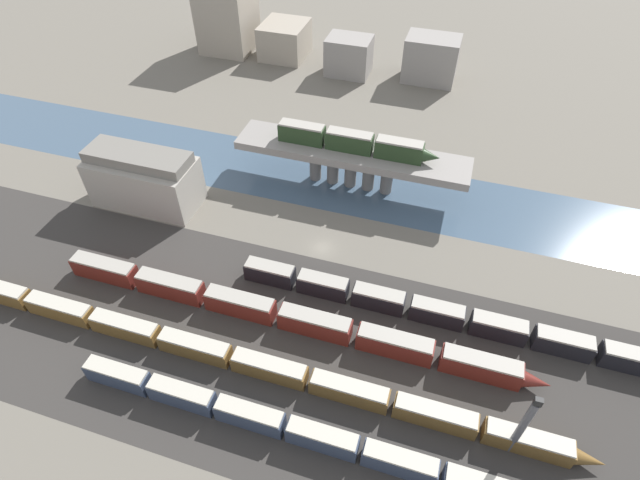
{
  "coord_description": "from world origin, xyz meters",
  "views": [
    {
      "loc": [
        19.8,
        -64.98,
        69.87
      ],
      "look_at": [
        0.0,
        -1.56,
        3.7
      ],
      "focal_mm": 28.0,
      "sensor_mm": 36.0,
      "label": 1
    }
  ],
  "objects": [
    {
      "name": "ground_plane",
      "position": [
        0.0,
        0.0,
        0.0
      ],
      "size": [
        400.0,
        400.0,
        0.0
      ],
      "primitive_type": "plane",
      "color": "#666056"
    },
    {
      "name": "railbed_yard",
      "position": [
        0.0,
        -24.0,
        0.0
      ],
      "size": [
        280.0,
        42.0,
        0.01
      ],
      "primitive_type": "cube",
      "color": "#33302D",
      "rests_on": "ground"
    },
    {
      "name": "river_water",
      "position": [
        0.0,
        20.87,
        0.0
      ],
      "size": [
        320.0,
        20.2,
        0.01
      ],
      "primitive_type": "cube",
      "color": "#3D5166",
      "rests_on": "ground"
    },
    {
      "name": "bridge",
      "position": [
        -0.0,
        20.87,
        7.32
      ],
      "size": [
        49.95,
        9.67,
        9.25
      ],
      "color": "gray",
      "rests_on": "ground"
    },
    {
      "name": "train_on_bridge",
      "position": [
        0.58,
        20.87,
        11.28
      ],
      "size": [
        34.2,
        3.13,
        4.15
      ],
      "color": "#23381E",
      "rests_on": "bridge"
    },
    {
      "name": "train_yard_near",
      "position": [
        17.86,
        -36.78,
        1.82
      ],
      "size": [
        89.66,
        2.61,
        3.7
      ],
      "color": "#2D384C",
      "rests_on": "ground"
    },
    {
      "name": "train_yard_mid",
      "position": [
        -4.58,
        -28.7,
        1.67
      ],
      "size": [
        105.28,
        2.75,
        3.4
      ],
      "color": "brown",
      "rests_on": "ground"
    },
    {
      "name": "train_yard_far",
      "position": [
        -0.72,
        -18.88,
        1.98
      ],
      "size": [
        83.58,
        3.04,
        4.02
      ],
      "color": "#5B1E19",
      "rests_on": "ground"
    },
    {
      "name": "train_yard_outer",
      "position": [
        24.6,
        -10.57,
        1.86
      ],
      "size": [
        72.59,
        2.98,
        3.78
      ],
      "color": "black",
      "rests_on": "ground"
    },
    {
      "name": "warehouse_building",
      "position": [
        -39.49,
        2.56,
        5.97
      ],
      "size": [
        21.95,
        10.43,
        12.56
      ],
      "color": "#9E998E",
      "rests_on": "ground"
    },
    {
      "name": "signal_tower",
      "position": [
        36.4,
        -29.59,
        6.89
      ],
      "size": [
        1.01,
        1.01,
        14.13
      ],
      "color": "#4C4C51",
      "rests_on": "ground"
    },
    {
      "name": "city_block_far_left",
      "position": [
        -54.71,
        77.2,
        11.48
      ],
      "size": [
        15.4,
        15.1,
        22.97
      ],
      "primitive_type": "cube",
      "color": "gray",
      "rests_on": "ground"
    },
    {
      "name": "city_block_left",
      "position": [
        -36.22,
        77.72,
        5.02
      ],
      "size": [
        13.31,
        14.4,
        10.04
      ],
      "primitive_type": "cube",
      "color": "gray",
      "rests_on": "ground"
    },
    {
      "name": "city_block_center",
      "position": [
        -14.22,
        72.13,
        5.35
      ],
      "size": [
        12.66,
        9.6,
        10.69
      ],
      "primitive_type": "cube",
      "color": "gray",
      "rests_on": "ground"
    },
    {
      "name": "city_block_right",
      "position": [
        9.14,
        75.22,
        6.27
      ],
      "size": [
        14.84,
        10.06,
        12.53
      ],
      "primitive_type": "cube",
      "color": "gray",
      "rests_on": "ground"
    }
  ]
}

